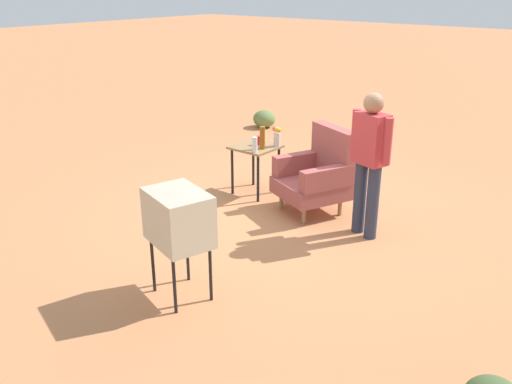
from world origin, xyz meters
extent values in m
plane|color=#C17A4C|center=(0.00, 0.00, 0.00)|extent=(60.00, 60.00, 0.00)
cylinder|color=#937047|center=(-0.15, 0.03, 0.11)|extent=(0.05, 0.05, 0.22)
cylinder|color=#937047|center=(0.34, -0.17, 0.11)|extent=(0.05, 0.05, 0.22)
cylinder|color=#937047|center=(0.05, 0.52, 0.11)|extent=(0.05, 0.05, 0.22)
cylinder|color=#937047|center=(0.54, 0.32, 0.11)|extent=(0.05, 0.05, 0.22)
cube|color=#9E4C47|center=(0.20, 0.18, 0.32)|extent=(1.00, 1.00, 0.20)
cube|color=#9E4C47|center=(0.32, 0.47, 0.74)|extent=(0.76, 0.44, 0.64)
cube|color=#9E4C47|center=(-0.10, 0.30, 0.55)|extent=(0.40, 0.68, 0.26)
cube|color=#9E4C47|center=(0.49, 0.05, 0.55)|extent=(0.40, 0.68, 0.26)
cylinder|color=black|center=(-0.97, 0.02, 0.32)|extent=(0.04, 0.04, 0.64)
cylinder|color=black|center=(-0.53, 0.02, 0.32)|extent=(0.04, 0.04, 0.64)
cylinder|color=black|center=(-0.97, 0.47, 0.32)|extent=(0.04, 0.04, 0.64)
cylinder|color=black|center=(-0.53, 0.47, 0.32)|extent=(0.04, 0.04, 0.64)
cube|color=#937047|center=(-0.75, 0.25, 0.66)|extent=(0.56, 0.56, 0.03)
cylinder|color=black|center=(0.63, -2.09, 0.28)|extent=(0.03, 0.03, 0.55)
cylinder|color=black|center=(0.21, -1.97, 0.28)|extent=(0.03, 0.03, 0.55)
cylinder|color=black|center=(0.53, -2.44, 0.28)|extent=(0.03, 0.03, 0.55)
cylinder|color=black|center=(0.11, -2.32, 0.28)|extent=(0.03, 0.03, 0.55)
cube|color=#BCB299|center=(0.37, -2.20, 0.79)|extent=(0.70, 0.59, 0.48)
cube|color=#383D3F|center=(0.43, -1.99, 0.79)|extent=(0.41, 0.13, 0.34)
cylinder|color=#2D3347|center=(0.95, 0.05, 0.43)|extent=(0.14, 0.14, 0.86)
cylinder|color=#2D3347|center=(1.14, -0.01, 0.43)|extent=(0.14, 0.14, 0.86)
cube|color=#BC383D|center=(1.04, 0.02, 1.14)|extent=(0.41, 0.31, 0.56)
cylinder|color=#BC383D|center=(0.81, 0.09, 1.17)|extent=(0.09, 0.09, 0.50)
cylinder|color=#BC383D|center=(1.27, -0.05, 1.17)|extent=(0.09, 0.09, 0.50)
sphere|color=#A37556|center=(1.04, 0.02, 1.53)|extent=(0.22, 0.22, 0.22)
cylinder|color=brown|center=(-0.59, 0.20, 0.82)|extent=(0.07, 0.07, 0.30)
cylinder|color=silver|center=(-0.58, 0.02, 0.77)|extent=(0.06, 0.06, 0.20)
cylinder|color=red|center=(-0.75, 0.30, 0.73)|extent=(0.07, 0.07, 0.12)
cylinder|color=silver|center=(-0.52, 0.41, 0.76)|extent=(0.09, 0.09, 0.18)
sphere|color=yellow|center=(-0.52, 0.41, 0.90)|extent=(0.07, 0.07, 0.07)
sphere|color=#E04C66|center=(-0.56, 0.42, 0.90)|extent=(0.07, 0.07, 0.07)
sphere|color=orange|center=(-0.48, 0.40, 0.90)|extent=(0.07, 0.07, 0.07)
ellipsoid|color=olive|center=(-2.87, 3.12, 0.17)|extent=(0.44, 0.44, 0.34)
camera|label=1|loc=(3.65, -5.15, 2.74)|focal=38.11mm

